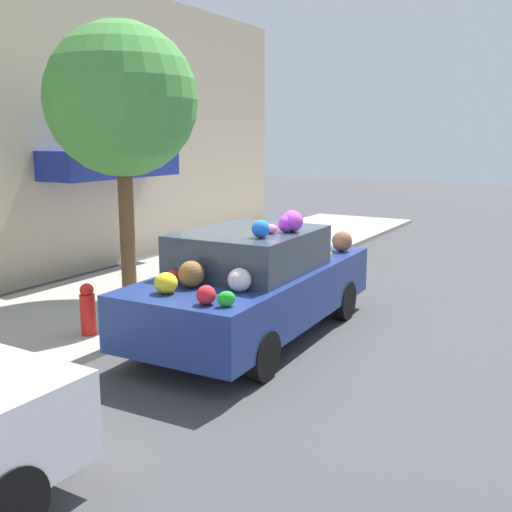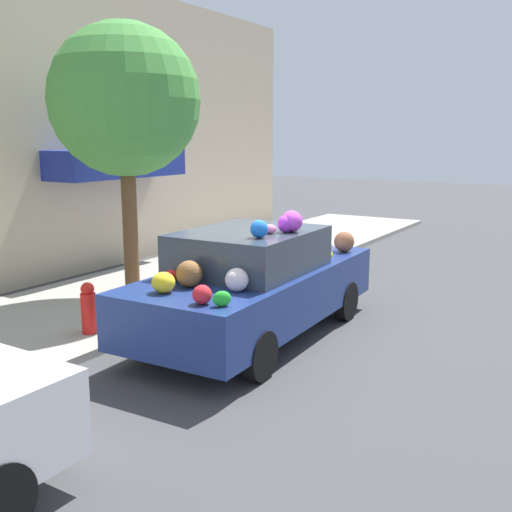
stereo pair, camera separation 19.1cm
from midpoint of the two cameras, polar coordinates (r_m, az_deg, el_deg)
name	(u,v)px [view 1 (the left image)]	position (r m, az deg, el deg)	size (l,w,h in m)	color
ground_plane	(246,334)	(8.40, -1.61, -7.43)	(60.00, 60.00, 0.00)	#424244
sidewalk_curb	(103,304)	(10.02, -14.88, -4.40)	(24.00, 3.20, 0.10)	#9E998E
building_facade	(4,128)	(11.42, -23.31, 11.10)	(18.00, 1.20, 5.74)	#C6B293
street_tree	(122,101)	(9.80, -13.24, 14.16)	(2.37, 2.37, 4.34)	brown
fire_hydrant	(88,309)	(8.29, -16.37, -4.90)	(0.20, 0.20, 0.70)	red
art_car	(255,282)	(8.07, -0.77, -2.52)	(4.28, 1.87, 1.77)	navy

